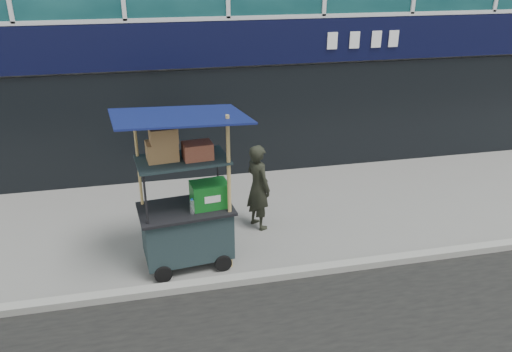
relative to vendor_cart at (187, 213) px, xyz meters
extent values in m
plane|color=slate|center=(1.26, -0.53, -0.90)|extent=(80.00, 80.00, 0.00)
cube|color=gray|center=(1.26, -0.73, -0.84)|extent=(80.00, 0.18, 0.12)
cube|color=black|center=(1.26, 3.33, 2.00)|extent=(15.68, 0.06, 0.90)
cube|color=black|center=(1.26, 3.37, 0.30)|extent=(15.68, 0.04, 2.40)
cube|color=black|center=(-0.02, 0.00, -0.34)|extent=(1.41, 0.92, 0.78)
cylinder|color=black|center=(-0.44, -0.46, -0.76)|extent=(0.27, 0.08, 0.27)
cylinder|color=black|center=(0.49, -0.35, -0.76)|extent=(0.27, 0.08, 0.27)
cube|color=black|center=(-0.02, 0.00, 0.07)|extent=(1.51, 1.02, 0.04)
cylinder|color=black|center=(-0.59, -0.39, 0.47)|extent=(0.04, 0.04, 0.84)
cylinder|color=black|center=(0.62, -0.26, 0.47)|extent=(0.04, 0.04, 0.84)
cylinder|color=black|center=(-0.67, 0.27, 0.47)|extent=(0.04, 0.04, 0.84)
cylinder|color=black|center=(0.55, 0.40, 0.47)|extent=(0.04, 0.04, 0.84)
cube|color=black|center=(-0.02, 0.00, 0.88)|extent=(1.41, 0.92, 0.03)
cylinder|color=#A7894B|center=(0.62, -0.26, 0.35)|extent=(0.06, 0.06, 2.51)
cylinder|color=#A7894B|center=(-0.67, 0.27, 0.30)|extent=(0.05, 0.05, 2.39)
cube|color=#0B1842|center=(-0.02, 0.00, 1.55)|extent=(2.03, 1.53, 0.22)
cube|color=#0D5516|center=(0.36, -0.01, 0.29)|extent=(0.60, 0.45, 0.39)
cylinder|color=silver|center=(0.07, -0.21, 0.20)|extent=(0.08, 0.08, 0.22)
cylinder|color=blue|center=(0.07, -0.21, 0.33)|extent=(0.04, 0.04, 0.02)
cube|color=olive|center=(-0.30, 0.03, 1.04)|extent=(0.48, 0.38, 0.28)
cube|color=#90623F|center=(0.21, -0.03, 1.02)|extent=(0.45, 0.36, 0.25)
cube|color=olive|center=(-0.27, 0.01, 1.29)|extent=(0.42, 0.33, 0.22)
imported|color=black|center=(1.33, 0.92, -0.11)|extent=(0.58, 0.68, 1.58)
camera|label=1|loc=(-0.42, -6.88, 3.63)|focal=35.00mm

